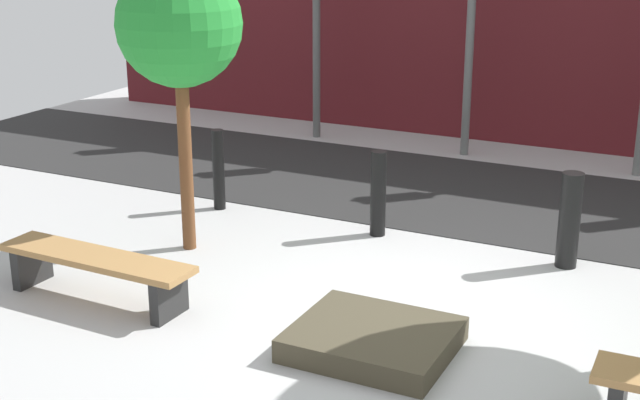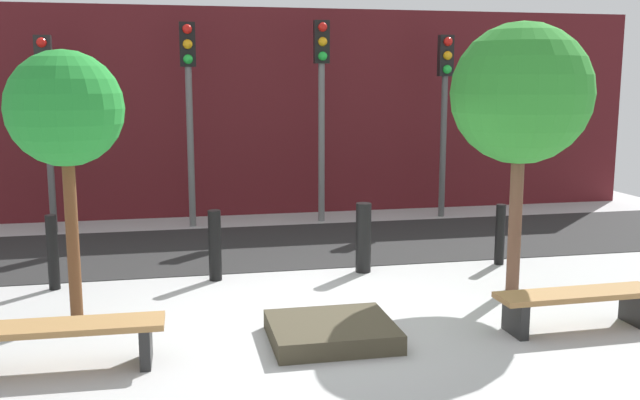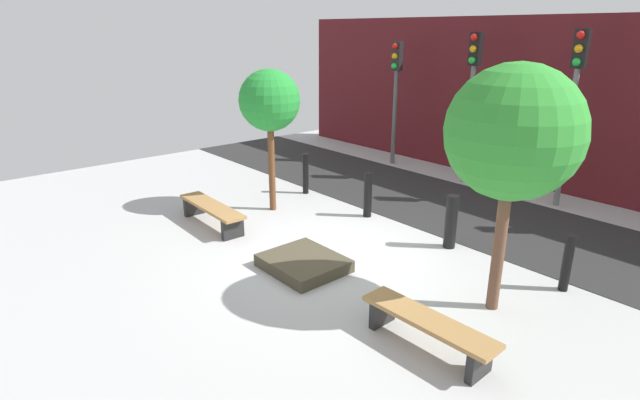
{
  "view_description": "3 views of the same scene",
  "coord_description": "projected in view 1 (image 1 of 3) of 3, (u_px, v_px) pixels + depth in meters",
  "views": [
    {
      "loc": [
        2.52,
        -6.72,
        3.43
      ],
      "look_at": [
        -0.59,
        -0.44,
        1.15
      ],
      "focal_mm": 50.0,
      "sensor_mm": 36.0,
      "label": 1
    },
    {
      "loc": [
        -1.56,
        -7.53,
        2.66
      ],
      "look_at": [
        0.04,
        0.09,
        1.36
      ],
      "focal_mm": 40.0,
      "sensor_mm": 36.0,
      "label": 2
    },
    {
      "loc": [
        5.81,
        -5.26,
        3.73
      ],
      "look_at": [
        0.3,
        -0.57,
        1.25
      ],
      "focal_mm": 28.0,
      "sensor_mm": 36.0,
      "label": 3
    }
  ],
  "objects": [
    {
      "name": "tree_behind_left_bench",
      "position": [
        179.0,
        26.0,
        8.78
      ],
      "size": [
        1.26,
        1.26,
        3.0
      ],
      "color": "brown",
      "rests_on": "ground"
    },
    {
      "name": "bollard_center",
      "position": [
        569.0,
        220.0,
        8.86
      ],
      "size": [
        0.22,
        0.22,
        0.98
      ],
      "primitive_type": "cylinder",
      "color": "black",
      "rests_on": "ground"
    },
    {
      "name": "road_strip",
      "position": [
        512.0,
        201.0,
        11.02
      ],
      "size": [
        18.0,
        3.18,
        0.01
      ],
      "primitive_type": "cube",
      "color": "#282828",
      "rests_on": "ground"
    },
    {
      "name": "ground_plane",
      "position": [
        403.0,
        319.0,
        7.85
      ],
      "size": [
        18.0,
        18.0,
        0.0
      ],
      "primitive_type": "plane",
      "color": "#B0B0B0"
    },
    {
      "name": "bollard_left",
      "position": [
        378.0,
        194.0,
        9.74
      ],
      "size": [
        0.17,
        0.17,
        0.96
      ],
      "primitive_type": "cylinder",
      "color": "black",
      "rests_on": "ground"
    },
    {
      "name": "bench_left",
      "position": [
        96.0,
        267.0,
        8.14
      ],
      "size": [
        1.99,
        0.48,
        0.44
      ],
      "rotation": [
        0.0,
        0.0,
        -0.02
      ],
      "color": "black",
      "rests_on": "ground"
    },
    {
      "name": "building_facade",
      "position": [
        576.0,
        11.0,
        13.01
      ],
      "size": [
        16.2,
        0.5,
        4.06
      ],
      "primitive_type": "cube",
      "color": "#511419",
      "rests_on": "ground"
    },
    {
      "name": "planter_bed",
      "position": [
        373.0,
        339.0,
        7.25
      ],
      "size": [
        1.27,
        1.11,
        0.2
      ],
      "primitive_type": "cube",
      "color": "#433C2C",
      "rests_on": "ground"
    },
    {
      "name": "bollard_far_left",
      "position": [
        219.0,
        170.0,
        10.61
      ],
      "size": [
        0.14,
        0.14,
        0.98
      ],
      "primitive_type": "cylinder",
      "color": "black",
      "rests_on": "ground"
    }
  ]
}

